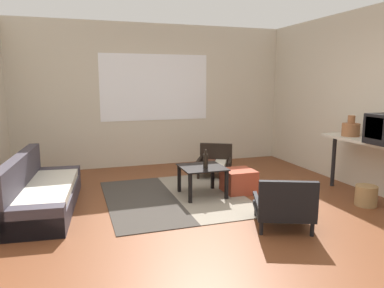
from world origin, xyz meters
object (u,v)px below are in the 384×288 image
at_px(ottoman_orange, 239,181).
at_px(wicker_basket, 366,196).
at_px(coffee_table, 202,172).
at_px(glass_bottle, 206,161).
at_px(armchair_by_window, 215,161).
at_px(clay_vase, 351,129).
at_px(console_shelf, 373,147).
at_px(armchair_striped_foreground, 284,206).
at_px(couch, 40,193).

relative_size(ottoman_orange, wicker_basket, 1.59).
relative_size(coffee_table, ottoman_orange, 1.38).
bearing_deg(glass_bottle, armchair_by_window, 62.28).
relative_size(armchair_by_window, clay_vase, 2.61).
relative_size(coffee_table, console_shelf, 0.38).
bearing_deg(clay_vase, glass_bottle, 169.68).
xyz_separation_m(console_shelf, wicker_basket, (-0.20, -0.15, -0.61)).
bearing_deg(clay_vase, armchair_striped_foreground, -151.04).
bearing_deg(armchair_by_window, coffee_table, -120.49).
relative_size(couch, wicker_basket, 7.31).
height_order(clay_vase, wicker_basket, clay_vase).
xyz_separation_m(glass_bottle, wicker_basket, (1.91, -0.97, -0.40)).
bearing_deg(armchair_by_window, console_shelf, -52.22).
bearing_deg(couch, console_shelf, -13.41).
height_order(coffee_table, ottoman_orange, coffee_table).
bearing_deg(glass_bottle, ottoman_orange, 9.39).
bearing_deg(armchair_by_window, glass_bottle, -117.72).
bearing_deg(armchair_striped_foreground, glass_bottle, 109.10).
bearing_deg(console_shelf, ottoman_orange, 149.48).
relative_size(clay_vase, glass_bottle, 1.16).
distance_m(armchair_by_window, glass_bottle, 1.31).
height_order(armchair_by_window, glass_bottle, glass_bottle).
bearing_deg(armchair_by_window, ottoman_orange, -91.98).
bearing_deg(armchair_striped_foreground, couch, 150.25).
relative_size(armchair_by_window, ottoman_orange, 1.78).
bearing_deg(clay_vase, coffee_table, 167.28).
relative_size(couch, glass_bottle, 7.82).
distance_m(armchair_by_window, clay_vase, 2.25).
bearing_deg(wicker_basket, clay_vase, 71.22).
height_order(coffee_table, console_shelf, console_shelf).
distance_m(coffee_table, ottoman_orange, 0.60).
bearing_deg(coffee_table, console_shelf, -23.34).
relative_size(armchair_striped_foreground, ottoman_orange, 1.84).
bearing_deg(ottoman_orange, console_shelf, -30.52).
bearing_deg(couch, ottoman_orange, -2.27).
bearing_deg(glass_bottle, armchair_striped_foreground, -70.90).
xyz_separation_m(armchair_by_window, ottoman_orange, (-0.04, -1.04, -0.07)).
xyz_separation_m(ottoman_orange, clay_vase, (1.55, -0.48, 0.77)).
bearing_deg(couch, wicker_basket, -16.06).
distance_m(armchair_striped_foreground, ottoman_orange, 1.40).
relative_size(coffee_table, clay_vase, 2.02).
relative_size(clay_vase, wicker_basket, 1.09).
height_order(clay_vase, glass_bottle, clay_vase).
relative_size(coffee_table, wicker_basket, 2.19).
distance_m(coffee_table, console_shelf, 2.34).
height_order(armchair_by_window, wicker_basket, armchair_by_window).
distance_m(couch, ottoman_orange, 2.74).
relative_size(couch, armchair_striped_foreground, 2.49).
xyz_separation_m(ottoman_orange, console_shelf, (1.55, -0.91, 0.58)).
distance_m(clay_vase, wicker_basket, 1.02).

